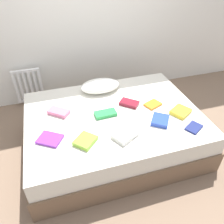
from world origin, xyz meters
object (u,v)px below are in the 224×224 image
at_px(textbook_green, 105,114).
at_px(textbook_navy, 194,128).
at_px(textbook_purple, 50,139).
at_px(pillow, 100,86).
at_px(textbook_blue, 160,120).
at_px(textbook_maroon, 129,103).
at_px(textbook_pink, 59,112).
at_px(bed, 113,130).
at_px(textbook_orange, 153,104).
at_px(radiator, 29,86).
at_px(textbook_white, 126,135).
at_px(textbook_yellow, 181,112).
at_px(textbook_lime, 85,141).

height_order(textbook_green, textbook_navy, textbook_green).
bearing_deg(textbook_purple, textbook_navy, 23.19).
distance_m(pillow, textbook_blue, 0.94).
relative_size(textbook_maroon, textbook_pink, 0.92).
bearing_deg(textbook_maroon, bed, -113.98).
bearing_deg(textbook_maroon, pillow, 163.41).
height_order(textbook_green, textbook_orange, textbook_green).
xyz_separation_m(bed, textbook_pink, (-0.60, 0.17, 0.28)).
bearing_deg(radiator, textbook_white, -59.12).
xyz_separation_m(textbook_yellow, textbook_purple, (-1.46, -0.01, -0.01)).
height_order(radiator, textbook_white, radiator).
relative_size(textbook_blue, textbook_pink, 0.87).
height_order(textbook_maroon, textbook_yellow, textbook_yellow).
relative_size(textbook_lime, textbook_white, 0.82).
xyz_separation_m(textbook_white, textbook_navy, (0.73, -0.09, -0.01)).
bearing_deg(textbook_blue, textbook_green, 96.68).
bearing_deg(textbook_green, textbook_navy, -32.46).
bearing_deg(textbook_navy, radiator, 104.49).
height_order(bed, radiator, radiator).
bearing_deg(textbook_lime, textbook_orange, -22.06).
bearing_deg(pillow, textbook_purple, -133.27).
distance_m(textbook_lime, textbook_purple, 0.35).
relative_size(textbook_blue, textbook_green, 0.84).
xyz_separation_m(bed, pillow, (-0.02, 0.52, 0.32)).
bearing_deg(pillow, textbook_orange, -44.39).
bearing_deg(textbook_blue, textbook_white, 138.90).
bearing_deg(pillow, textbook_lime, -113.19).
xyz_separation_m(textbook_lime, textbook_maroon, (0.63, 0.47, -0.00)).
distance_m(textbook_maroon, textbook_navy, 0.78).
xyz_separation_m(radiator, textbook_lime, (0.56, -1.57, 0.18)).
bearing_deg(textbook_orange, bed, 158.91).
height_order(textbook_white, textbook_navy, textbook_white).
distance_m(textbook_blue, textbook_pink, 1.14).
height_order(radiator, textbook_pink, radiator).
bearing_deg(textbook_blue, textbook_orange, 24.47).
relative_size(pillow, textbook_blue, 2.47).
height_order(textbook_white, textbook_purple, textbook_white).
bearing_deg(textbook_lime, textbook_yellow, -37.52).
distance_m(radiator, textbook_white, 1.88).
height_order(textbook_blue, textbook_maroon, textbook_blue).
relative_size(textbook_maroon, textbook_green, 0.89).
height_order(bed, textbook_navy, textbook_navy).
bearing_deg(radiator, textbook_orange, -39.33).
xyz_separation_m(textbook_blue, textbook_navy, (0.29, -0.20, -0.01)).
height_order(pillow, textbook_lime, pillow).
xyz_separation_m(textbook_blue, textbook_yellow, (0.29, 0.07, -0.00)).
bearing_deg(textbook_green, textbook_pink, 158.63).
bearing_deg(textbook_green, textbook_orange, -0.32).
relative_size(pillow, textbook_maroon, 2.32).
bearing_deg(bed, textbook_purple, -162.13).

